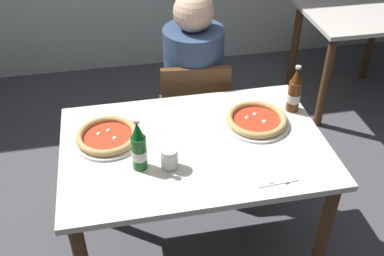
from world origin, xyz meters
TOP-DOWN VIEW (x-y plane):
  - ground_plane at (0.00, 0.00)m, footprint 8.00×8.00m
  - dining_table_main at (0.00, 0.00)m, footprint 1.20×0.80m
  - chair_behind_table at (0.12, 0.61)m, footprint 0.44×0.44m
  - diner_seated at (0.13, 0.66)m, footprint 0.34×0.34m
  - dining_table_background at (1.49, 1.25)m, footprint 0.80×0.70m
  - pizza_margherita_near at (-0.38, 0.10)m, footprint 0.31×0.31m
  - pizza_marinara_far at (0.32, 0.09)m, footprint 0.32×0.32m
  - beer_bottle_left at (0.53, 0.17)m, footprint 0.07×0.07m
  - beer_bottle_center at (-0.26, -0.11)m, footprint 0.07×0.07m
  - napkin_with_cutlery at (0.28, -0.24)m, footprint 0.19×0.19m
  - paper_cup at (-0.13, -0.14)m, footprint 0.07×0.07m

SIDE VIEW (x-z plane):
  - ground_plane at x=0.00m, z-range 0.00..0.00m
  - chair_behind_table at x=0.12m, z-range 0.06..0.91m
  - diner_seated at x=0.13m, z-range -0.02..1.19m
  - dining_table_background at x=1.49m, z-range 0.22..0.97m
  - dining_table_main at x=0.00m, z-range 0.26..1.01m
  - napkin_with_cutlery at x=0.28m, z-range 0.75..0.76m
  - pizza_marinara_far at x=0.32m, z-range 0.75..0.79m
  - pizza_margherita_near at x=-0.38m, z-range 0.75..0.79m
  - paper_cup at x=-0.13m, z-range 0.75..0.84m
  - beer_bottle_left at x=0.53m, z-range 0.73..0.98m
  - beer_bottle_center at x=-0.26m, z-range 0.73..0.98m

